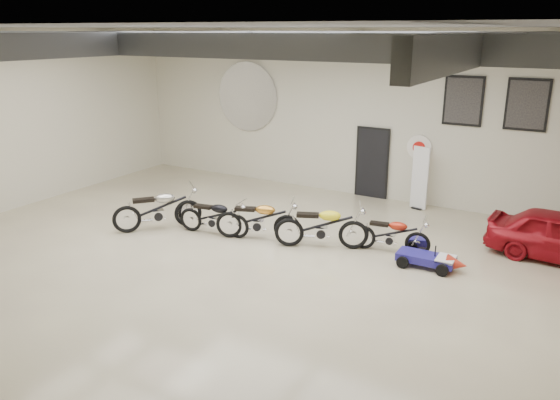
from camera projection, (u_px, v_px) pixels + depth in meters
The scene contains 17 objects.
floor at pixel (253, 261), 12.21m from camera, with size 16.00×12.00×0.01m, color beige.
ceiling at pixel (250, 27), 10.71m from camera, with size 16.00×12.00×0.01m, color gray.
back_wall at pixel (359, 114), 16.42m from camera, with size 16.00×0.02×5.00m, color beige.
left_wall at pixel (12, 121), 15.27m from camera, with size 0.02×12.00×5.00m, color beige.
ceiling_beams at pixel (250, 40), 10.79m from camera, with size 15.80×11.80×0.32m, color #585A5F, non-canonical shape.
door at pixel (372, 164), 16.57m from camera, with size 0.92×0.08×2.10m, color black.
logo_plaque at pixel (247, 97), 18.20m from camera, with size 2.30×0.06×1.16m, color silver, non-canonical shape.
poster_left at pixel (463, 101), 14.78m from camera, with size 1.05×0.08×1.35m, color black, non-canonical shape.
poster_mid at pixel (527, 105), 14.02m from camera, with size 1.05×0.08×1.35m, color black, non-canonical shape.
oil_sign at pixel (419, 147), 15.71m from camera, with size 0.72×0.10×0.72m, color white, non-canonical shape.
banner_stand at pixel (420, 178), 15.47m from camera, with size 0.50×0.20×1.84m, color white, non-canonical shape.
motorcycle_silver at pixel (157, 208), 13.95m from camera, with size 2.22×0.69×1.15m, color silver, non-canonical shape.
motorcycle_black at pixel (214, 216), 13.63m from camera, with size 1.89×0.59×0.98m, color silver, non-canonical shape.
motorcycle_gold at pixel (258, 219), 13.30m from camera, with size 2.07×0.64×1.08m, color silver, non-canonical shape.
motorcycle_yellow at pixel (321, 225), 12.78m from camera, with size 2.16×0.67×1.12m, color silver, non-canonical shape.
motorcycle_red at pixel (390, 233), 12.54m from camera, with size 1.78×0.55×0.93m, color silver, non-canonical shape.
go_kart at pixel (432, 257), 11.74m from camera, with size 1.51×0.68×0.55m, color navy, non-canonical shape.
Camera 1 is at (6.14, -9.44, 4.95)m, focal length 35.00 mm.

